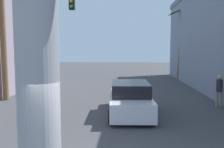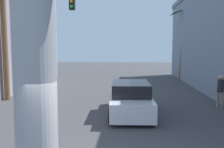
{
  "view_description": "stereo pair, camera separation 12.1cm",
  "coord_description": "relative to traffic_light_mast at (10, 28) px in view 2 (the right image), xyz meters",
  "views": [
    {
      "loc": [
        0.61,
        -5.27,
        3.17
      ],
      "look_at": [
        0.0,
        5.4,
        2.1
      ],
      "focal_mm": 40.0,
      "sensor_mm": 36.0,
      "label": 1
    },
    {
      "loc": [
        0.73,
        -5.26,
        3.17
      ],
      "look_at": [
        0.0,
        5.4,
        2.1
      ],
      "focal_mm": 40.0,
      "sensor_mm": 36.0,
      "label": 2
    }
  ],
  "objects": [
    {
      "name": "ground_plane",
      "position": [
        4.69,
        4.11,
        -4.13
      ],
      "size": [
        90.04,
        90.04,
        0.0
      ],
      "primitive_type": "plane",
      "color": "#424244"
    },
    {
      "name": "traffic_light_mast",
      "position": [
        0.0,
        0.0,
        0.0
      ],
      "size": [
        5.46,
        0.32,
        5.8
      ],
      "color": "#333333",
      "rests_on": "ground"
    },
    {
      "name": "car_lead",
      "position": [
        5.5,
        0.86,
        -3.39
      ],
      "size": [
        2.19,
        4.77,
        1.56
      ],
      "color": "black",
      "rests_on": "ground"
    },
    {
      "name": "palm_tree_mid_left",
      "position": [
        -2.2,
        3.79,
        0.48
      ],
      "size": [
        2.34,
        2.35,
        7.72
      ],
      "color": "brown",
      "rests_on": "ground"
    },
    {
      "name": "palm_tree_far_right",
      "position": [
        10.91,
        15.11,
        0.71
      ],
      "size": [
        3.07,
        3.11,
        7.32
      ],
      "color": "brown",
      "rests_on": "ground"
    },
    {
      "name": "pedestrian_mid_right",
      "position": [
        10.39,
        2.62,
        -3.11
      ],
      "size": [
        0.46,
        0.46,
        1.75
      ],
      "color": "gray",
      "rests_on": "ground"
    }
  ]
}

